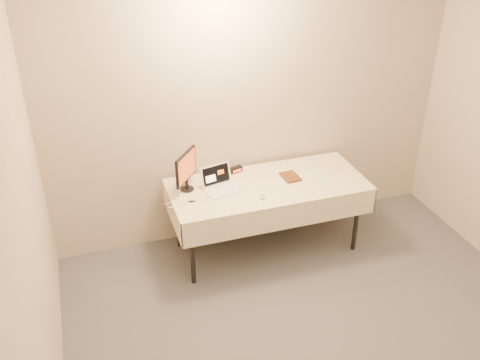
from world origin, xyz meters
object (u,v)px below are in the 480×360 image
object	(u,v)px
table	(268,189)
laptop	(220,184)
book	(283,170)
monitor	(186,168)

from	to	relation	value
table	laptop	xyz separation A→B (m)	(-0.45, 0.06, 0.11)
laptop	book	distance (m)	0.63
monitor	laptop	bearing A→B (deg)	-65.90
monitor	book	bearing A→B (deg)	-56.77
table	monitor	world-z (taller)	monitor
table	laptop	world-z (taller)	laptop
table	laptop	bearing A→B (deg)	173.02
table	monitor	size ratio (longest dim) A/B	4.92
laptop	monitor	world-z (taller)	monitor
monitor	book	world-z (taller)	monitor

